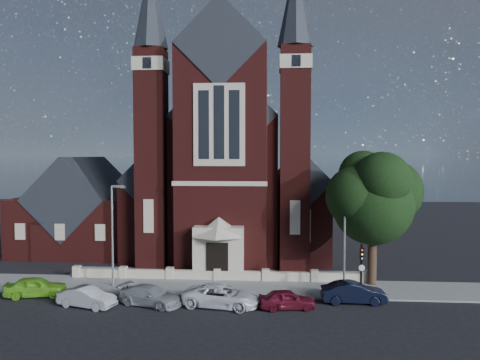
{
  "coord_description": "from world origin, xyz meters",
  "views": [
    {
      "loc": [
        4.63,
        -31.56,
        10.44
      ],
      "look_at": [
        1.48,
        12.0,
        8.1
      ],
      "focal_mm": 35.0,
      "sensor_mm": 36.0,
      "label": 1
    }
  ],
  "objects_px": {
    "parish_hall": "(85,214)",
    "car_silver_a": "(87,297)",
    "car_silver_b": "(151,296)",
    "street_lamp_right": "(346,232)",
    "car_navy": "(354,293)",
    "street_lamp_left": "(113,230)",
    "traffic_signal": "(362,264)",
    "car_white_suv": "(222,296)",
    "car_dark_red": "(287,299)",
    "church": "(234,174)",
    "car_lime_van": "(36,287)",
    "street_tree": "(375,199)"
  },
  "relations": [
    {
      "from": "parish_hall",
      "to": "car_silver_a",
      "type": "bearing_deg",
      "value": -67.32
    },
    {
      "from": "parish_hall",
      "to": "car_silver_b",
      "type": "bearing_deg",
      "value": -56.22
    },
    {
      "from": "street_lamp_right",
      "to": "car_navy",
      "type": "height_order",
      "value": "street_lamp_right"
    },
    {
      "from": "street_lamp_right",
      "to": "car_navy",
      "type": "xyz_separation_m",
      "value": [
        0.2,
        -2.63,
        -3.85
      ]
    },
    {
      "from": "street_lamp_left",
      "to": "street_lamp_right",
      "type": "relative_size",
      "value": 1.0
    },
    {
      "from": "parish_hall",
      "to": "car_navy",
      "type": "height_order",
      "value": "parish_hall"
    },
    {
      "from": "car_navy",
      "to": "street_lamp_right",
      "type": "bearing_deg",
      "value": 2.9
    },
    {
      "from": "traffic_signal",
      "to": "street_lamp_left",
      "type": "bearing_deg",
      "value": 175.24
    },
    {
      "from": "car_silver_a",
      "to": "car_navy",
      "type": "relative_size",
      "value": 0.9
    },
    {
      "from": "traffic_signal",
      "to": "car_navy",
      "type": "relative_size",
      "value": 0.88
    },
    {
      "from": "car_white_suv",
      "to": "car_navy",
      "type": "distance_m",
      "value": 9.3
    },
    {
      "from": "car_dark_red",
      "to": "street_lamp_left",
      "type": "bearing_deg",
      "value": 64.19
    },
    {
      "from": "parish_hall",
      "to": "traffic_signal",
      "type": "relative_size",
      "value": 3.05
    },
    {
      "from": "street_lamp_left",
      "to": "car_dark_red",
      "type": "xyz_separation_m",
      "value": [
        13.47,
        -4.24,
        -3.94
      ]
    },
    {
      "from": "church",
      "to": "car_dark_red",
      "type": "relative_size",
      "value": 9.0
    },
    {
      "from": "car_lime_van",
      "to": "car_silver_a",
      "type": "height_order",
      "value": "car_lime_van"
    },
    {
      "from": "car_navy",
      "to": "parish_hall",
      "type": "bearing_deg",
      "value": 56.22
    },
    {
      "from": "car_lime_van",
      "to": "car_navy",
      "type": "xyz_separation_m",
      "value": [
        23.13,
        0.17,
        0.01
      ]
    },
    {
      "from": "street_tree",
      "to": "car_white_suv",
      "type": "xyz_separation_m",
      "value": [
        -11.5,
        -5.77,
        -6.22
      ]
    },
    {
      "from": "car_silver_b",
      "to": "car_dark_red",
      "type": "relative_size",
      "value": 1.2
    },
    {
      "from": "car_silver_a",
      "to": "parish_hall",
      "type": "bearing_deg",
      "value": 37.88
    },
    {
      "from": "parish_hall",
      "to": "traffic_signal",
      "type": "height_order",
      "value": "parish_hall"
    },
    {
      "from": "street_tree",
      "to": "car_navy",
      "type": "height_order",
      "value": "street_tree"
    },
    {
      "from": "parish_hall",
      "to": "car_lime_van",
      "type": "height_order",
      "value": "parish_hall"
    },
    {
      "from": "traffic_signal",
      "to": "car_silver_a",
      "type": "height_order",
      "value": "traffic_signal"
    },
    {
      "from": "car_lime_van",
      "to": "street_tree",
      "type": "bearing_deg",
      "value": -93.45
    },
    {
      "from": "church",
      "to": "parish_hall",
      "type": "relative_size",
      "value": 2.86
    },
    {
      "from": "street_tree",
      "to": "street_lamp_left",
      "type": "distance_m",
      "value": 20.71
    },
    {
      "from": "parish_hall",
      "to": "traffic_signal",
      "type": "distance_m",
      "value": 31.2
    },
    {
      "from": "church",
      "to": "car_silver_a",
      "type": "distance_m",
      "value": 26.22
    },
    {
      "from": "traffic_signal",
      "to": "car_silver_a",
      "type": "distance_m",
      "value": 19.5
    },
    {
      "from": "church",
      "to": "car_navy",
      "type": "height_order",
      "value": "church"
    },
    {
      "from": "car_silver_a",
      "to": "car_navy",
      "type": "bearing_deg",
      "value": -68.01
    },
    {
      "from": "parish_hall",
      "to": "street_lamp_right",
      "type": "xyz_separation_m",
      "value": [
        26.09,
        -14.0,
        0.59
      ]
    },
    {
      "from": "church",
      "to": "car_silver_b",
      "type": "distance_m",
      "value": 24.57
    },
    {
      "from": "car_silver_a",
      "to": "car_lime_van",
      "type": "bearing_deg",
      "value": 81.91
    },
    {
      "from": "street_tree",
      "to": "car_dark_red",
      "type": "bearing_deg",
      "value": -139.8
    },
    {
      "from": "parish_hall",
      "to": "car_navy",
      "type": "distance_m",
      "value": 31.28
    },
    {
      "from": "traffic_signal",
      "to": "car_navy",
      "type": "height_order",
      "value": "traffic_signal"
    },
    {
      "from": "car_silver_a",
      "to": "street_tree",
      "type": "bearing_deg",
      "value": -57.31
    },
    {
      "from": "traffic_signal",
      "to": "car_dark_red",
      "type": "relative_size",
      "value": 1.03
    },
    {
      "from": "street_lamp_right",
      "to": "street_lamp_left",
      "type": "bearing_deg",
      "value": 180.0
    },
    {
      "from": "parish_hall",
      "to": "car_white_suv",
      "type": "relative_size",
      "value": 2.29
    },
    {
      "from": "car_lime_van",
      "to": "street_lamp_left",
      "type": "bearing_deg",
      "value": -73.91
    },
    {
      "from": "car_lime_van",
      "to": "car_silver_b",
      "type": "xyz_separation_m",
      "value": [
        8.96,
        -1.33,
        -0.06
      ]
    },
    {
      "from": "street_lamp_right",
      "to": "car_lime_van",
      "type": "xyz_separation_m",
      "value": [
        -22.93,
        -2.8,
        -3.86
      ]
    },
    {
      "from": "car_silver_a",
      "to": "street_lamp_right",
      "type": "bearing_deg",
      "value": -59.97
    },
    {
      "from": "street_lamp_right",
      "to": "traffic_signal",
      "type": "height_order",
      "value": "street_lamp_right"
    },
    {
      "from": "church",
      "to": "parish_hall",
      "type": "bearing_deg",
      "value": -162.84
    },
    {
      "from": "street_tree",
      "to": "car_dark_red",
      "type": "xyz_separation_m",
      "value": [
        -7.03,
        -5.94,
        -6.3
      ]
    }
  ]
}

